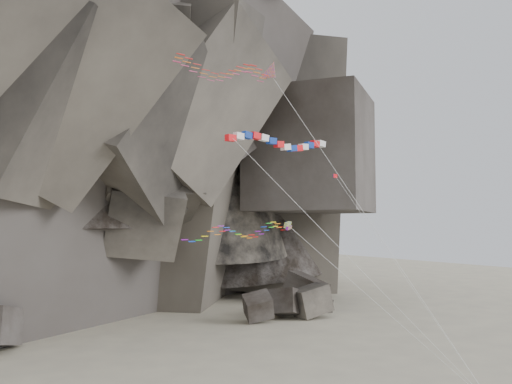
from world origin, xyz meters
TOP-DOWN VIEW (x-y plane):
  - headland at (0.00, 70.00)m, footprint 110.00×70.00m
  - boulder_field at (-2.44, 35.95)m, footprint 81.20×17.48m
  - delta_kite at (-7.39, 2.26)m, footprint 19.27×15.54m
  - banner_kite at (0.35, 3.97)m, footprint 12.80×16.65m
  - parafoil_kite at (-5.53, 2.89)m, footprint 18.45×15.63m
  - pennant_kite at (4.41, -2.47)m, footprint 3.86×12.47m

SIDE VIEW (x-z plane):
  - boulder_field at x=-2.44m, z-range -2.07..6.58m
  - parafoil_kite at x=-5.53m, z-range 7.86..21.47m
  - pennant_kite at x=4.41m, z-range 6.34..24.07m
  - banner_kite at x=0.35m, z-range 11.68..32.93m
  - delta_kite at x=-7.39m, z-range 13.78..41.03m
  - headland at x=0.00m, z-range 0.00..84.00m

